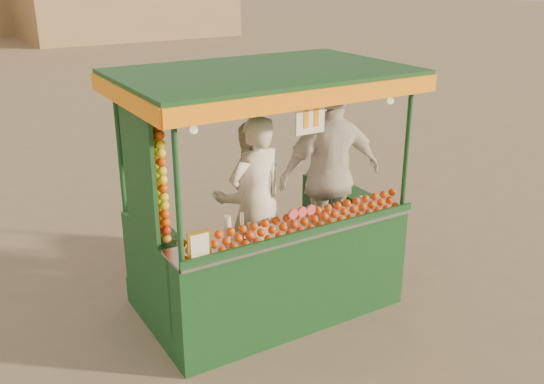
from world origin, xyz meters
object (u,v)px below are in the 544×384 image
vendor_right (330,175)px  vendor_left (256,200)px  juice_cart (264,239)px  vendor_middle (249,198)px

vendor_right → vendor_left: bearing=0.8°
juice_cart → vendor_right: juice_cart is taller
juice_cart → vendor_middle: bearing=81.9°
juice_cart → vendor_left: 0.39m
juice_cart → vendor_right: size_ratio=1.35×
vendor_left → juice_cart: bearing=76.9°
vendor_left → vendor_middle: (0.04, 0.20, -0.06)m
vendor_left → vendor_right: vendor_right is taller
vendor_left → vendor_right: size_ratio=0.86×
juice_cart → vendor_middle: juice_cart is taller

